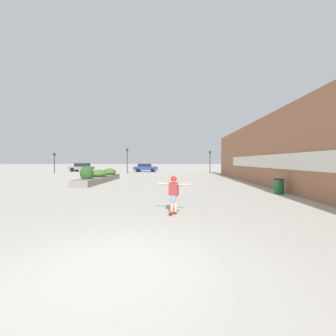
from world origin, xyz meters
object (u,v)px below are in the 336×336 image
Objects in this scene: car_leftmost at (146,168)px; traffic_light_far_left at (54,159)px; skateboarder at (174,190)px; traffic_light_left at (127,157)px; traffic_light_right at (210,158)px; trash_bin at (279,186)px; skateboard at (174,212)px; car_center_left at (82,167)px.

traffic_light_far_left reaches higher than car_leftmost.
traffic_light_left is (-7.50, 26.10, 1.70)m from skateboarder.
car_leftmost is 11.47m from traffic_light_right.
traffic_light_left is 1.22× the size of traffic_light_far_left.
traffic_light_right is at bearing 92.11° from trash_bin.
traffic_light_far_left is (-24.44, 20.51, 1.71)m from trash_bin.
skateboard is 7.77m from trash_bin.
skateboarder is 0.37× the size of traffic_light_right.
skateboard is 0.23× the size of traffic_light_far_left.
car_leftmost is at bearing 156.79° from traffic_light_right.
car_center_left is (-22.86, 26.68, 0.37)m from trash_bin.
car_center_left is 1.22× the size of traffic_light_right.
traffic_light_left is at bearing 124.96° from skateboarder.
trash_bin is 0.25× the size of traffic_light_right.
skateboarder reaches higher than skateboard.
car_leftmost is (-5.37, 30.83, 0.68)m from skateboard.
traffic_light_right reaches higher than skateboarder.
traffic_light_right is at bearing 98.03° from skateboarder.
traffic_light_far_left is (-13.21, -5.23, 1.39)m from car_leftmost.
skateboarder is 36.03m from car_center_left.
traffic_light_far_left is (-11.08, -0.50, -0.41)m from traffic_light_left.
skateboarder is 0.31× the size of car_leftmost.
skateboard is 27.27m from traffic_light_left.
skateboard is 0.57× the size of skateboarder.
car_leftmost is at bearing 118.81° from skateboard.
trash_bin is at bearing -40.01° from traffic_light_far_left.
traffic_light_far_left is at bearing 165.66° from car_center_left.
car_center_left reaches higher than trash_bin.
skateboarder is 7.77m from trash_bin.
trash_bin is at bearing -139.41° from car_center_left.
traffic_light_far_left is at bearing 144.90° from skateboard.
traffic_light_left is at bearing 124.96° from skateboard.
traffic_light_far_left is (-18.58, 25.60, 2.07)m from skateboard.
skateboard is at bearing -139.01° from trash_bin.
car_leftmost is 14.28m from traffic_light_far_left.
car_leftmost reaches higher than trash_bin.
traffic_light_far_left reaches higher than skateboard.
skateboard is 31.30m from car_leftmost.
skateboard is 31.70m from traffic_light_far_left.
trash_bin is 0.23× the size of traffic_light_left.
skateboard is at bearing 18.93° from skateboarder.
traffic_light_left is 12.58m from traffic_light_right.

